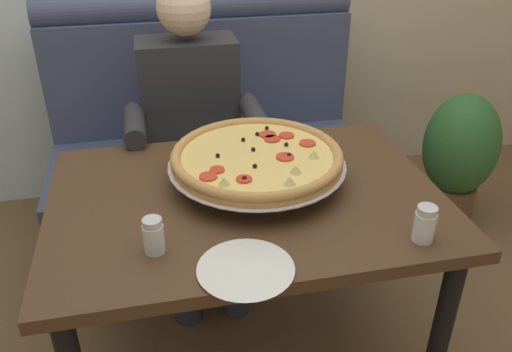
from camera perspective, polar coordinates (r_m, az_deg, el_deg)
The scene contains 8 objects.
booth_bench at distance 2.54m, azimuth -4.96°, elevation 2.03°, with size 1.46×0.78×1.13m.
dining_table at distance 1.66m, azimuth -1.02°, elevation -4.67°, with size 1.19×0.85×0.73m.
diner_main at distance 2.16m, azimuth -6.87°, elevation 5.88°, with size 0.54×0.64×1.27m.
pizza at distance 1.64m, azimuth 0.13°, elevation 2.02°, with size 0.56×0.56×0.12m.
shaker_pepper_flakes at distance 1.46m, azimuth 17.85°, elevation -5.23°, with size 0.06×0.06×0.10m.
shaker_parmesan at distance 1.38m, azimuth -11.06°, elevation -6.64°, with size 0.05×0.05×0.10m.
plate_near_left at distance 1.31m, azimuth -1.13°, elevation -9.86°, with size 0.25×0.25×0.02m.
potted_plant at distance 2.77m, azimuth 21.23°, elevation 2.18°, with size 0.36×0.36×0.70m.
Camera 1 is at (-0.26, -1.35, 1.57)m, focal length 36.73 mm.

